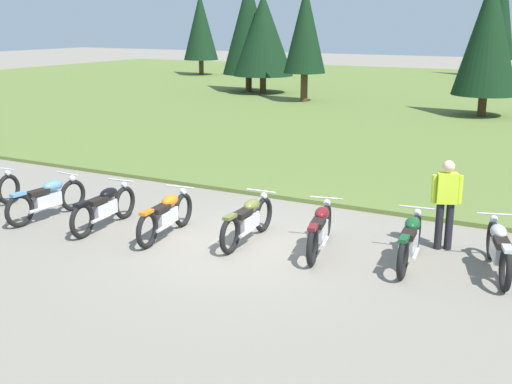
{
  "coord_description": "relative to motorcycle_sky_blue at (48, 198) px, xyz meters",
  "views": [
    {
      "loc": [
        5.66,
        -9.78,
        4.06
      ],
      "look_at": [
        0.0,
        0.6,
        0.9
      ],
      "focal_mm": 44.82,
      "sensor_mm": 36.0,
      "label": 1
    }
  ],
  "objects": [
    {
      "name": "motorcycle_orange",
      "position": [
        2.92,
        0.24,
        0.0
      ],
      "size": [
        0.63,
        2.1,
        0.88
      ],
      "color": "black",
      "rests_on": "ground"
    },
    {
      "name": "ground_plane",
      "position": [
        4.46,
        0.46,
        -0.44
      ],
      "size": [
        140.0,
        140.0,
        0.0
      ],
      "primitive_type": "plane",
      "color": "gray"
    },
    {
      "name": "motorcycle_maroon",
      "position": [
        5.88,
        0.87,
        0.0
      ],
      "size": [
        0.74,
        2.07,
        0.88
      ],
      "color": "black",
      "rests_on": "ground"
    },
    {
      "name": "motorcycle_silver",
      "position": [
        8.89,
        1.32,
        0.0
      ],
      "size": [
        0.83,
        2.04,
        0.88
      ],
      "color": "black",
      "rests_on": "ground"
    },
    {
      "name": "motorcycle_sky_blue",
      "position": [
        0.0,
        0.0,
        0.0
      ],
      "size": [
        0.62,
        2.1,
        0.88
      ],
      "color": "black",
      "rests_on": "ground"
    },
    {
      "name": "rider_in_hivis_vest",
      "position": [
        7.82,
        2.1,
        0.51
      ],
      "size": [
        0.51,
        0.34,
        1.67
      ],
      "color": "black",
      "rests_on": "ground"
    },
    {
      "name": "grass_moorland",
      "position": [
        4.46,
        25.68,
        -0.39
      ],
      "size": [
        80.0,
        44.0,
        0.1
      ],
      "primitive_type": "cube",
      "color": "#5B7033",
      "rests_on": "ground"
    },
    {
      "name": "motorcycle_black",
      "position": [
        1.5,
        0.09,
        0.0
      ],
      "size": [
        0.62,
        2.1,
        0.88
      ],
      "color": "black",
      "rests_on": "ground"
    },
    {
      "name": "motorcycle_british_green",
      "position": [
        7.48,
        1.04,
        0.0
      ],
      "size": [
        0.62,
        2.1,
        0.88
      ],
      "color": "black",
      "rests_on": "ground"
    },
    {
      "name": "motorcycle_olive",
      "position": [
        4.47,
        0.73,
        0.0
      ],
      "size": [
        0.62,
        2.1,
        0.88
      ],
      "color": "black",
      "rests_on": "ground"
    }
  ]
}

